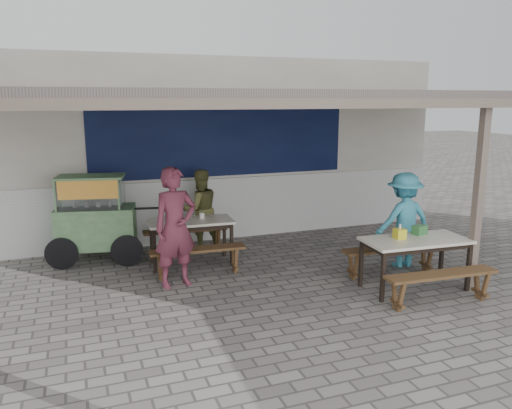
{
  "coord_description": "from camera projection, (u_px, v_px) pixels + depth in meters",
  "views": [
    {
      "loc": [
        -2.93,
        -6.23,
        2.69
      ],
      "look_at": [
        -0.3,
        0.9,
        1.09
      ],
      "focal_mm": 35.0,
      "sensor_mm": 36.0,
      "label": 1
    }
  ],
  "objects": [
    {
      "name": "bench_left_street",
      "position": [
        198.0,
        255.0,
        7.7
      ],
      "size": [
        1.48,
        0.37,
        0.45
      ],
      "rotation": [
        0.0,
        0.0,
        -0.06
      ],
      "color": "brown",
      "rests_on": "ground"
    },
    {
      "name": "back_wall",
      "position": [
        224.0,
        148.0,
        10.2
      ],
      "size": [
        9.0,
        1.28,
        3.5
      ],
      "color": "silver",
      "rests_on": "ground"
    },
    {
      "name": "vendor_cart",
      "position": [
        95.0,
        215.0,
        8.33
      ],
      "size": [
        1.89,
        0.97,
        1.47
      ],
      "rotation": [
        0.0,
        0.0,
        -0.2
      ],
      "color": "#74A66E",
      "rests_on": "ground"
    },
    {
      "name": "table_left",
      "position": [
        191.0,
        225.0,
        8.21
      ],
      "size": [
        1.41,
        0.73,
        0.75
      ],
      "rotation": [
        0.0,
        0.0,
        -0.06
      ],
      "color": "beige",
      "rests_on": "ground"
    },
    {
      "name": "tissue_box",
      "position": [
        400.0,
        234.0,
        7.1
      ],
      "size": [
        0.15,
        0.15,
        0.14
      ],
      "primitive_type": "cube",
      "rotation": [
        0.0,
        0.0,
        -0.06
      ],
      "color": "yellow",
      "rests_on": "table_right"
    },
    {
      "name": "condiment_bowl",
      "position": [
        171.0,
        219.0,
        8.2
      ],
      "size": [
        0.21,
        0.21,
        0.04
      ],
      "primitive_type": "imported",
      "rotation": [
        0.0,
        0.0,
        0.28
      ],
      "color": "silver",
      "rests_on": "table_left"
    },
    {
      "name": "condiment_jar",
      "position": [
        202.0,
        216.0,
        8.32
      ],
      "size": [
        0.08,
        0.08,
        0.1
      ],
      "primitive_type": "cylinder",
      "color": "silver",
      "rests_on": "table_left"
    },
    {
      "name": "bench_left_wall",
      "position": [
        186.0,
        235.0,
        8.85
      ],
      "size": [
        1.48,
        0.37,
        0.45
      ],
      "rotation": [
        0.0,
        0.0,
        -0.06
      ],
      "color": "brown",
      "rests_on": "ground"
    },
    {
      "name": "warung_roof",
      "position": [
        275.0,
        98.0,
        7.54
      ],
      "size": [
        9.0,
        4.21,
        2.81
      ],
      "color": "#615753",
      "rests_on": "ground"
    },
    {
      "name": "patron_street_side",
      "position": [
        175.0,
        228.0,
        7.21
      ],
      "size": [
        0.72,
        0.55,
        1.76
      ],
      "primitive_type": "imported",
      "rotation": [
        0.0,
        0.0,
        0.21
      ],
      "color": "brown",
      "rests_on": "ground"
    },
    {
      "name": "ground",
      "position": [
        296.0,
        288.0,
        7.27
      ],
      "size": [
        60.0,
        60.0,
        0.0
      ],
      "primitive_type": "plane",
      "color": "slate",
      "rests_on": "ground"
    },
    {
      "name": "donation_box",
      "position": [
        419.0,
        230.0,
        7.33
      ],
      "size": [
        0.23,
        0.19,
        0.14
      ],
      "primitive_type": "cube",
      "rotation": [
        0.0,
        0.0,
        0.26
      ],
      "color": "#327239",
      "rests_on": "table_right"
    },
    {
      "name": "bench_right_street",
      "position": [
        441.0,
        281.0,
        6.61
      ],
      "size": [
        1.61,
        0.38,
        0.45
      ],
      "rotation": [
        0.0,
        0.0,
        -0.06
      ],
      "color": "brown",
      "rests_on": "ground"
    },
    {
      "name": "patron_wall_side",
      "position": [
        200.0,
        209.0,
        9.09
      ],
      "size": [
        0.76,
        0.62,
        1.47
      ],
      "primitive_type": "imported",
      "rotation": [
        0.0,
        0.0,
        3.24
      ],
      "color": "brown",
      "rests_on": "ground"
    },
    {
      "name": "patron_right_table",
      "position": [
        404.0,
        220.0,
        8.12
      ],
      "size": [
        1.01,
        0.58,
        1.55
      ],
      "primitive_type": "imported",
      "rotation": [
        0.0,
        0.0,
        3.14
      ],
      "color": "#3FA0BA",
      "rests_on": "ground"
    },
    {
      "name": "bench_right_wall",
      "position": [
        391.0,
        254.0,
        7.76
      ],
      "size": [
        1.61,
        0.38,
        0.45
      ],
      "rotation": [
        0.0,
        0.0,
        -0.06
      ],
      "color": "brown",
      "rests_on": "ground"
    },
    {
      "name": "table_right",
      "position": [
        416.0,
        244.0,
        7.11
      ],
      "size": [
        1.54,
        0.81,
        0.75
      ],
      "rotation": [
        0.0,
        0.0,
        -0.06
      ],
      "color": "beige",
      "rests_on": "ground"
    }
  ]
}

